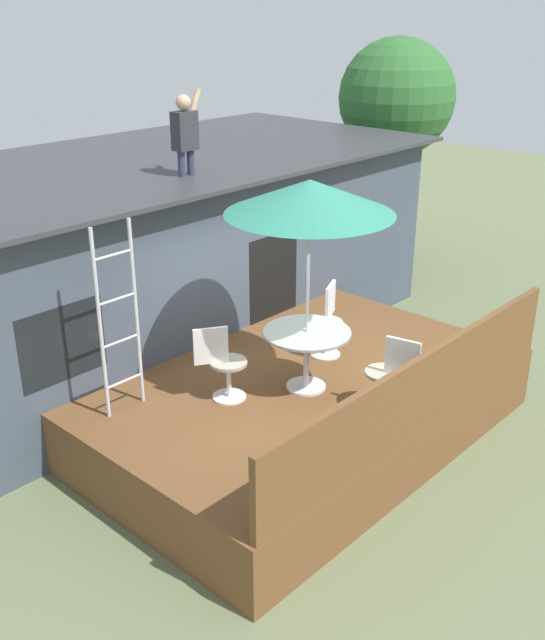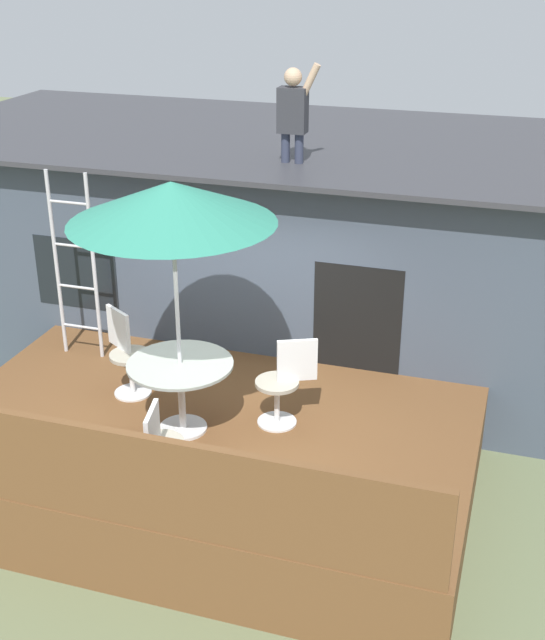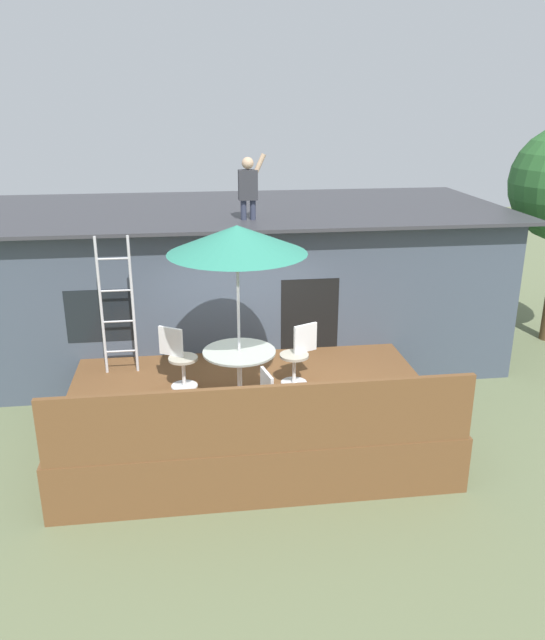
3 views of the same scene
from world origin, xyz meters
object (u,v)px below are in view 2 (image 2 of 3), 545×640
patio_table (181,378)px  person_figure (294,109)px  patio_chair_right (284,383)px  step_ladder (75,267)px  patio_umbrella (172,203)px  patio_chair_near (157,449)px  patio_chair_left (127,353)px

patio_table → person_figure: person_figure is taller
patio_chair_right → patio_table: bearing=0.0°
patio_table → step_ladder: (-1.78, 1.20, 0.51)m
patio_umbrella → patio_chair_near: bearing=-77.9°
patio_table → step_ladder: size_ratio=0.47×
step_ladder → person_figure: bearing=30.5°
patio_table → patio_umbrella: (-0.00, 0.00, 1.76)m
step_ladder → patio_chair_left: step_ladder is taller
patio_table → patio_umbrella: size_ratio=0.41×
patio_chair_left → patio_chair_right: 1.80m
patio_table → patio_chair_right: patio_chair_right is taller
patio_table → patio_chair_near: 1.07m
patio_table → person_figure: size_ratio=0.94×
step_ladder → patio_chair_left: bearing=-35.4°
patio_umbrella → patio_chair_left: (-0.87, 0.54, -1.89)m
patio_table → patio_chair_right: size_ratio=1.13×
patio_table → step_ladder: 2.21m
person_figure → patio_table: bearing=-99.1°
person_figure → patio_chair_near: bearing=-92.9°
patio_chair_near → step_ladder: bearing=29.8°
step_ladder → person_figure: 3.03m
person_figure → patio_chair_right: person_figure is taller
patio_table → person_figure: (0.40, 2.48, 2.17)m
person_figure → patio_chair_near: person_figure is taller
patio_chair_right → patio_chair_near: (-0.70, -1.47, 0.00)m
patio_table → person_figure: 3.32m
person_figure → patio_chair_near: (-0.18, -3.52, -2.30)m
patio_chair_left → patio_chair_near: same height
patio_umbrella → patio_table: bearing=-26.6°
step_ladder → patio_chair_right: 2.89m
step_ladder → patio_chair_right: size_ratio=2.39×
person_figure → patio_chair_left: size_ratio=1.21×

